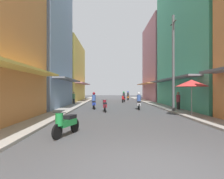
{
  "coord_description": "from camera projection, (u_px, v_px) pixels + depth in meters",
  "views": [
    {
      "loc": [
        -0.9,
        -4.22,
        1.77
      ],
      "look_at": [
        -0.53,
        19.31,
        1.84
      ],
      "focal_mm": 30.5,
      "sensor_mm": 36.0,
      "label": 1
    }
  ],
  "objects": [
    {
      "name": "utility_pole",
      "position": [
        173.0,
        63.0,
        15.02
      ],
      "size": [
        0.2,
        1.2,
        7.69
      ],
      "color": "#4C4C4F",
      "rests_on": "ground"
    },
    {
      "name": "vendor_umbrella",
      "position": [
        192.0,
        83.0,
        12.49
      ],
      "size": [
        2.11,
        2.11,
        2.45
      ],
      "color": "#99999E",
      "rests_on": "ground"
    },
    {
      "name": "motorbike_silver",
      "position": [
        139.0,
        102.0,
        17.25
      ],
      "size": [
        0.55,
        1.81,
        1.58
      ],
      "color": "black",
      "rests_on": "ground"
    },
    {
      "name": "motorbike_orange",
      "position": [
        128.0,
        96.0,
        33.18
      ],
      "size": [
        0.63,
        1.78,
        1.58
      ],
      "color": "black",
      "rests_on": "ground"
    },
    {
      "name": "sidewalk_left",
      "position": [
        74.0,
        106.0,
        20.36
      ],
      "size": [
        1.53,
        48.42,
        0.12
      ],
      "primitive_type": "cube",
      "color": "#9E9991",
      "rests_on": "ground"
    },
    {
      "name": "pedestrian_far",
      "position": [
        178.0,
        101.0,
        16.24
      ],
      "size": [
        0.34,
        0.34,
        1.62
      ],
      "color": "#262628",
      "rests_on": "ground"
    },
    {
      "name": "building_right_far",
      "position": [
        166.0,
        62.0,
        31.13
      ],
      "size": [
        7.05,
        10.24,
        12.71
      ],
      "color": "#B7727F",
      "rests_on": "ground"
    },
    {
      "name": "building_right_mid",
      "position": [
        204.0,
        35.0,
        18.66
      ],
      "size": [
        7.05,
        13.0,
        14.34
      ],
      "color": "#4CB28C",
      "rests_on": "ground"
    },
    {
      "name": "pedestrian_crossing",
      "position": [
        74.0,
        98.0,
        22.81
      ],
      "size": [
        0.34,
        0.34,
        1.58
      ],
      "color": "#262628",
      "rests_on": "ground"
    },
    {
      "name": "building_left_mid",
      "position": [
        34.0,
        38.0,
        19.17
      ],
      "size": [
        7.05,
        8.96,
        14.08
      ],
      "color": "#8CA5CC",
      "rests_on": "ground"
    },
    {
      "name": "motorbike_blue",
      "position": [
        94.0,
        101.0,
        17.75
      ],
      "size": [
        0.56,
        1.8,
        1.58
      ],
      "color": "black",
      "rests_on": "ground"
    },
    {
      "name": "motorbike_green",
      "position": [
        66.0,
        123.0,
        7.3
      ],
      "size": [
        0.77,
        1.73,
        0.96
      ],
      "color": "black",
      "rests_on": "ground"
    },
    {
      "name": "ground_plane",
      "position": [
        117.0,
        106.0,
        20.44
      ],
      "size": [
        88.93,
        88.93,
        0.0
      ],
      "primitive_type": "plane",
      "color": "#424244"
    },
    {
      "name": "building_left_far",
      "position": [
        62.0,
        72.0,
        30.28
      ],
      "size": [
        7.05,
        11.32,
        9.26
      ],
      "color": "#EFD159",
      "rests_on": "ground"
    },
    {
      "name": "motorbike_red",
      "position": [
        124.0,
        97.0,
        27.3
      ],
      "size": [
        0.7,
        1.76,
        1.58
      ],
      "color": "black",
      "rests_on": "ground"
    },
    {
      "name": "motorbike_maroon",
      "position": [
        105.0,
        105.0,
        15.58
      ],
      "size": [
        0.55,
        1.81,
        0.96
      ],
      "color": "black",
      "rests_on": "ground"
    },
    {
      "name": "sidewalk_right",
      "position": [
        161.0,
        106.0,
        20.51
      ],
      "size": [
        1.53,
        48.42,
        0.12
      ],
      "primitive_type": "cube",
      "color": "#9E9991",
      "rests_on": "ground"
    }
  ]
}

